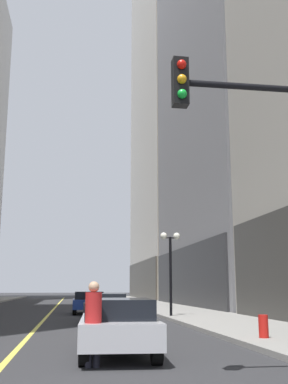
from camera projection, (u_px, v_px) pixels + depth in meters
name	position (u px, v px, depth m)	size (l,w,h in m)	color
ground_plane	(55.00, 307.00, 37.27)	(200.00, 200.00, 0.00)	#2D2D30
sidewalk_right	(157.00, 306.00, 38.47)	(4.50, 78.00, 0.15)	gray
lane_centre_stripe	(55.00, 307.00, 37.27)	(0.16, 70.00, 0.01)	#E5D64C
building_right_mid	(237.00, 83.00, 43.06)	(10.75, 24.00, 40.33)	gray
building_right_far	(189.00, 112.00, 69.45)	(14.42, 26.00, 54.45)	#B7AD99
car_silver	(118.00, 324.00, 11.12)	(1.94, 4.32, 1.32)	#B7B7BC
car_grey	(105.00, 308.00, 20.07)	(1.75, 4.44, 1.32)	slate
car_blue	(88.00, 302.00, 28.42)	(1.91, 4.05, 1.32)	navy
pedestrian_in_red_jacket	(93.00, 317.00, 9.56)	(0.35, 0.35, 1.71)	black
street_lamp_right_mid	(170.00, 255.00, 24.54)	(1.06, 0.36, 4.43)	black
fire_hydrant_right	(264.00, 329.00, 13.52)	(0.28, 0.28, 0.80)	red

